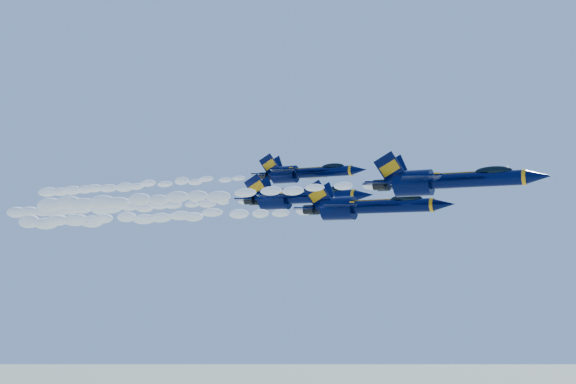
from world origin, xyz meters
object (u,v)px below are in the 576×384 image
at_px(jet_second, 368,206).
at_px(jet_fourth, 306,173).
at_px(jet_third, 300,197).
at_px(jet_lead, 448,180).

bearing_deg(jet_second, jet_fourth, 130.99).
distance_m(jet_second, jet_fourth, 26.18).
height_order(jet_second, jet_fourth, jet_fourth).
bearing_deg(jet_third, jet_lead, -36.70).
relative_size(jet_second, jet_third, 0.94).
height_order(jet_second, jet_third, jet_third).
height_order(jet_lead, jet_fourth, jet_fourth).
bearing_deg(jet_second, jet_third, 141.24).
xyz_separation_m(jet_lead, jet_third, (-24.09, 17.96, 0.76)).
xyz_separation_m(jet_third, jet_fourth, (-3.12, 8.29, 4.29)).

